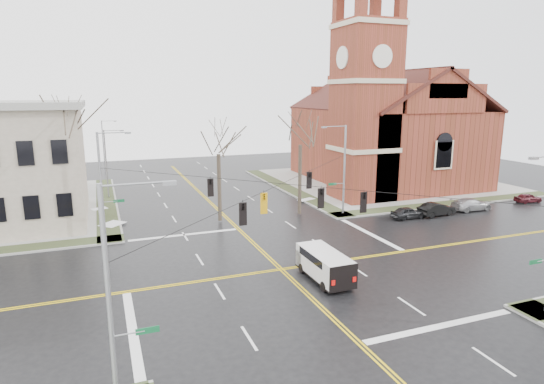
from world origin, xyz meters
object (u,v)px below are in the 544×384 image
object	(u,v)px
parked_car_a	(408,213)
parked_car_c	(471,204)
signal_pole_sw	(114,295)
tree_nw_near	(218,150)
tree_ne	(300,140)
parked_car_d	(528,198)
streetlight_north_b	(104,144)
signal_pole_ne	(343,167)
church	(382,122)
streetlight_north_a	(107,161)
signal_pole_nw	(103,183)
tree_nw_far	(68,129)
parked_car_b	(436,209)
cargo_van	(323,263)

from	to	relation	value
parked_car_a	parked_car_c	distance (m)	8.39
signal_pole_sw	tree_nw_near	world-z (taller)	tree_nw_near
parked_car_c	tree_ne	world-z (taller)	tree_ne
parked_car_d	streetlight_north_b	bearing A→B (deg)	54.04
parked_car_a	tree_ne	distance (m)	12.90
signal_pole_ne	parked_car_d	world-z (taller)	signal_pole_ne
signal_pole_sw	parked_car_a	distance (m)	34.44
church	tree_nw_near	xyz separation A→B (m)	(-25.75, -11.43, -1.38)
signal_pole_sw	streetlight_north_a	world-z (taller)	signal_pole_sw
signal_pole_nw	tree_nw_far	world-z (taller)	tree_nw_far
parked_car_d	tree_ne	bearing A→B (deg)	86.17
signal_pole_nw	streetlight_north_a	bearing A→B (deg)	87.68
signal_pole_sw	parked_car_b	xyz separation A→B (m)	(31.51, 19.28, -4.27)
tree_ne	streetlight_north_b	bearing A→B (deg)	117.16
signal_pole_ne	streetlight_north_a	bearing A→B (deg)	143.10
signal_pole_sw	streetlight_north_b	size ratio (longest dim) A/B	1.12
signal_pole_ne	parked_car_b	world-z (taller)	signal_pole_ne
signal_pole_nw	cargo_van	xyz separation A→B (m)	(13.32, -14.04, -3.80)
parked_car_d	tree_nw_far	bearing A→B (deg)	89.57
signal_pole_ne	cargo_van	xyz separation A→B (m)	(-9.32, -14.04, -3.80)
parked_car_d	signal_pole_ne	bearing A→B (deg)	88.34
cargo_van	church	bearing A→B (deg)	49.94
signal_pole_ne	signal_pole_nw	size ratio (longest dim) A/B	1.00
church	signal_pole_nw	distance (m)	38.61
parked_car_b	streetlight_north_b	bearing A→B (deg)	32.30
church	cargo_van	world-z (taller)	church
parked_car_b	parked_car_c	size ratio (longest dim) A/B	0.91
cargo_van	tree_ne	world-z (taller)	tree_ne
signal_pole_sw	streetlight_north_b	distance (m)	59.51
parked_car_d	cargo_van	bearing A→B (deg)	114.82
streetlight_north_a	cargo_van	bearing A→B (deg)	-67.50
tree_ne	signal_pole_nw	bearing A→B (deg)	-175.30
signal_pole_ne	tree_ne	distance (m)	5.09
streetlight_north_b	parked_car_a	bearing A→B (deg)	-55.60
streetlight_north_b	parked_car_a	size ratio (longest dim) A/B	2.27
tree_nw_far	tree_nw_near	distance (m)	12.91
streetlight_north_a	signal_pole_ne	bearing A→B (deg)	-36.90
tree_ne	streetlight_north_a	bearing A→B (deg)	140.17
church	cargo_van	xyz separation A→B (m)	(-22.77, -27.33, -7.29)
streetlight_north_a	parked_car_b	bearing A→B (deg)	-33.25
signal_pole_ne	tree_ne	bearing A→B (deg)	159.20
signal_pole_nw	tree_nw_far	distance (m)	5.36
parked_car_a	tree_ne	size ratio (longest dim) A/B	0.33
streetlight_north_a	tree_nw_far	xyz separation A→B (m)	(-3.04, -14.41, 4.81)
parked_car_c	tree_nw_far	xyz separation A→B (m)	(-38.88, 5.36, 8.62)
church	cargo_van	bearing A→B (deg)	-129.80
tree_nw_far	streetlight_north_b	bearing A→B (deg)	84.95
tree_nw_far	tree_ne	bearing A→B (deg)	-1.52
parked_car_a	signal_pole_ne	bearing A→B (deg)	55.75
cargo_van	parked_car_d	bearing A→B (deg)	19.10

